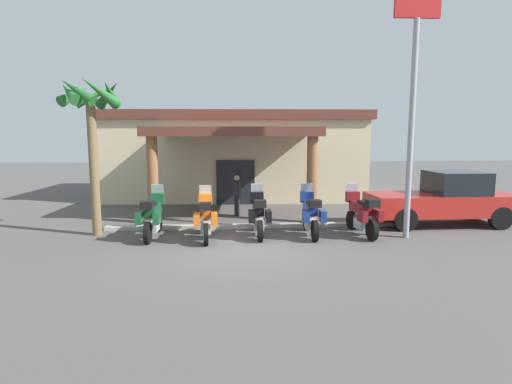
# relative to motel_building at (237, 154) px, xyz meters

# --- Properties ---
(ground_plane) EXTENTS (80.00, 80.00, 0.00)m
(ground_plane) POSITION_rel_motel_building_xyz_m (-0.15, -10.82, -2.26)
(ground_plane) COLOR #514F4C
(motel_building) EXTENTS (13.47, 12.00, 4.43)m
(motel_building) POSITION_rel_motel_building_xyz_m (0.00, 0.00, 0.00)
(motel_building) COLOR beige
(motel_building) RESTS_ON ground_plane
(motorcycle_green) EXTENTS (0.72, 2.21, 1.61)m
(motorcycle_green) POSITION_rel_motel_building_xyz_m (-2.92, -9.44, -1.56)
(motorcycle_green) COLOR black
(motorcycle_green) RESTS_ON ground_plane
(motorcycle_orange) EXTENTS (0.72, 2.21, 1.61)m
(motorcycle_orange) POSITION_rel_motel_building_xyz_m (-1.24, -9.75, -1.56)
(motorcycle_orange) COLOR black
(motorcycle_orange) RESTS_ON ground_plane
(motorcycle_black) EXTENTS (0.70, 2.21, 1.61)m
(motorcycle_black) POSITION_rel_motel_building_xyz_m (0.44, -9.43, -1.56)
(motorcycle_black) COLOR black
(motorcycle_black) RESTS_ON ground_plane
(motorcycle_blue) EXTENTS (0.71, 2.21, 1.61)m
(motorcycle_blue) POSITION_rel_motel_building_xyz_m (2.13, -9.54, -1.56)
(motorcycle_blue) COLOR black
(motorcycle_blue) RESTS_ON ground_plane
(motorcycle_maroon) EXTENTS (0.74, 2.21, 1.61)m
(motorcycle_maroon) POSITION_rel_motel_building_xyz_m (3.81, -9.58, -1.56)
(motorcycle_maroon) COLOR black
(motorcycle_maroon) RESTS_ON ground_plane
(pedestrian) EXTENTS (0.32, 0.50, 1.65)m
(pedestrian) POSITION_rel_motel_building_xyz_m (-0.16, -6.04, -1.31)
(pedestrian) COLOR black
(pedestrian) RESTS_ON ground_plane
(pickup_truck_red) EXTENTS (5.20, 1.95, 1.95)m
(pickup_truck_red) POSITION_rel_motel_building_xyz_m (7.28, -8.33, -1.33)
(pickup_truck_red) COLOR black
(pickup_truck_red) RESTS_ON ground_plane
(palm_tree_roadside) EXTENTS (2.04, 2.03, 5.06)m
(palm_tree_roadside) POSITION_rel_motel_building_xyz_m (-4.80, -8.94, 1.70)
(palm_tree_roadside) COLOR brown
(palm_tree_roadside) RESTS_ON ground_plane
(roadside_sign) EXTENTS (1.40, 0.18, 7.78)m
(roadside_sign) POSITION_rel_motel_building_xyz_m (5.11, -10.04, 2.87)
(roadside_sign) COLOR #99999E
(roadside_sign) RESTS_ON ground_plane
(curb_strip) EXTENTS (10.42, 0.36, 0.12)m
(curb_strip) POSITION_rel_motel_building_xyz_m (0.44, -8.25, -2.20)
(curb_strip) COLOR #ADA89E
(curb_strip) RESTS_ON ground_plane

